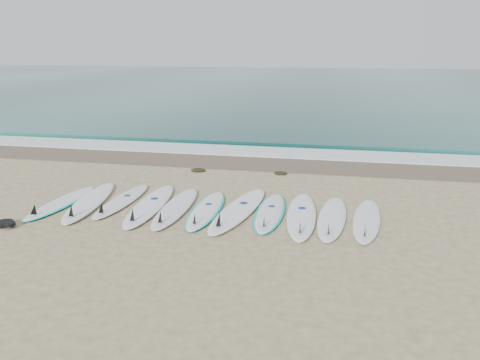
% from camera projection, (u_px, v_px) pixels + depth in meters
% --- Properties ---
extents(ground, '(120.00, 120.00, 0.00)m').
position_uv_depth(ground, '(207.00, 211.00, 9.41)').
color(ground, tan).
extents(ocean, '(120.00, 55.00, 0.03)m').
position_uv_depth(ocean, '(306.00, 83.00, 40.01)').
color(ocean, '#18544C').
rests_on(ocean, ground).
extents(wet_sand_band, '(120.00, 1.80, 0.01)m').
position_uv_depth(wet_sand_band, '(245.00, 163.00, 13.27)').
color(wet_sand_band, brown).
rests_on(wet_sand_band, ground).
extents(foam_band, '(120.00, 1.40, 0.04)m').
position_uv_depth(foam_band, '(253.00, 151.00, 14.58)').
color(foam_band, silver).
rests_on(foam_band, ground).
extents(wave_crest, '(120.00, 1.00, 0.10)m').
position_uv_depth(wave_crest, '(261.00, 141.00, 15.99)').
color(wave_crest, '#18544C').
rests_on(wave_crest, ground).
extents(surfboard_0, '(0.72, 2.37, 0.30)m').
position_uv_depth(surfboard_0, '(61.00, 203.00, 9.80)').
color(surfboard_0, white).
rests_on(surfboard_0, ground).
extents(surfboard_1, '(0.99, 2.79, 0.35)m').
position_uv_depth(surfboard_1, '(89.00, 202.00, 9.79)').
color(surfboard_1, white).
rests_on(surfboard_1, ground).
extents(surfboard_2, '(0.57, 2.40, 0.30)m').
position_uv_depth(surfboard_2, '(121.00, 201.00, 9.87)').
color(surfboard_2, silver).
rests_on(surfboard_2, ground).
extents(surfboard_3, '(0.74, 2.81, 0.36)m').
position_uv_depth(surfboard_3, '(149.00, 205.00, 9.57)').
color(surfboard_3, white).
rests_on(surfboard_3, ground).
extents(surfboard_4, '(0.60, 2.61, 0.33)m').
position_uv_depth(surfboard_4, '(175.00, 208.00, 9.44)').
color(surfboard_4, white).
rests_on(surfboard_4, ground).
extents(surfboard_5, '(0.62, 2.38, 0.30)m').
position_uv_depth(surfboard_5, '(206.00, 210.00, 9.36)').
color(surfboard_5, white).
rests_on(surfboard_5, ground).
extents(surfboard_6, '(1.02, 2.94, 0.37)m').
position_uv_depth(surfboard_6, '(238.00, 210.00, 9.29)').
color(surfboard_6, white).
rests_on(surfboard_6, ground).
extents(surfboard_7, '(0.57, 2.35, 0.30)m').
position_uv_depth(surfboard_7, '(270.00, 212.00, 9.23)').
color(surfboard_7, white).
rests_on(surfboard_7, ground).
extents(surfboard_8, '(0.67, 2.72, 0.35)m').
position_uv_depth(surfboard_8, '(301.00, 216.00, 9.01)').
color(surfboard_8, white).
rests_on(surfboard_8, ground).
extents(surfboard_9, '(0.69, 2.53, 0.32)m').
position_uv_depth(surfboard_9, '(332.00, 218.00, 8.89)').
color(surfboard_9, white).
rests_on(surfboard_9, ground).
extents(surfboard_10, '(0.75, 2.46, 0.31)m').
position_uv_depth(surfboard_10, '(367.00, 220.00, 8.79)').
color(surfboard_10, white).
rests_on(surfboard_10, ground).
extents(seaweed_near, '(0.39, 0.31, 0.08)m').
position_uv_depth(seaweed_near, '(198.00, 170.00, 12.36)').
color(seaweed_near, black).
rests_on(seaweed_near, ground).
extents(seaweed_far, '(0.34, 0.27, 0.07)m').
position_uv_depth(seaweed_far, '(281.00, 173.00, 12.09)').
color(seaweed_far, black).
rests_on(seaweed_far, ground).
extents(leash_coil, '(0.46, 0.36, 0.11)m').
position_uv_depth(leash_coil, '(5.00, 224.00, 8.64)').
color(leash_coil, black).
rests_on(leash_coil, ground).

